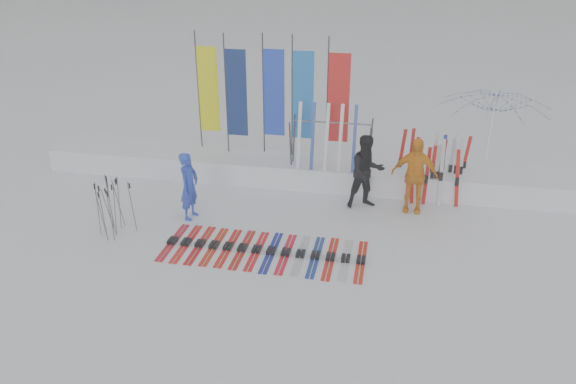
% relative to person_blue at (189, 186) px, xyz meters
% --- Properties ---
extents(ground, '(120.00, 120.00, 0.00)m').
position_rel_person_blue_xyz_m(ground, '(2.17, -1.89, -0.81)').
color(ground, white).
rests_on(ground, ground).
extents(snow_bank, '(14.00, 1.60, 0.60)m').
position_rel_person_blue_xyz_m(snow_bank, '(2.17, 2.71, -0.51)').
color(snow_bank, white).
rests_on(snow_bank, ground).
extents(person_blue, '(0.47, 0.64, 1.61)m').
position_rel_person_blue_xyz_m(person_blue, '(0.00, 0.00, 0.00)').
color(person_blue, blue).
rests_on(person_blue, ground).
extents(person_black, '(1.08, 0.98, 1.82)m').
position_rel_person_blue_xyz_m(person_black, '(3.96, 1.38, 0.10)').
color(person_black, black).
rests_on(person_black, ground).
extents(person_yellow, '(1.10, 0.51, 1.84)m').
position_rel_person_blue_xyz_m(person_yellow, '(5.07, 1.37, 0.11)').
color(person_yellow, orange).
rests_on(person_yellow, ground).
extents(tent_canopy, '(3.23, 3.27, 2.55)m').
position_rel_person_blue_xyz_m(tent_canopy, '(6.96, 3.45, 0.47)').
color(tent_canopy, white).
rests_on(tent_canopy, ground).
extents(ski_row, '(4.23, 1.69, 0.07)m').
position_rel_person_blue_xyz_m(ski_row, '(2.05, -1.21, -0.77)').
color(ski_row, '#B60E1B').
rests_on(ski_row, ground).
extents(pole_cluster, '(0.76, 0.78, 1.25)m').
position_rel_person_blue_xyz_m(pole_cluster, '(-1.44, -1.02, -0.20)').
color(pole_cluster, '#595B60').
rests_on(pole_cluster, ground).
extents(feather_flags, '(4.12, 0.26, 3.20)m').
position_rel_person_blue_xyz_m(feather_flags, '(1.26, 2.94, 1.44)').
color(feather_flags, '#383A3F').
rests_on(feather_flags, ground).
extents(ski_rack, '(2.04, 0.80, 1.23)m').
position_rel_person_blue_xyz_m(ski_rack, '(2.97, 2.31, 0.58)').
color(ski_rack, '#383A3F').
rests_on(ski_rack, ground).
extents(upright_skis, '(1.70, 1.16, 1.69)m').
position_rel_person_blue_xyz_m(upright_skis, '(5.58, 2.23, -0.02)').
color(upright_skis, red).
rests_on(upright_skis, ground).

